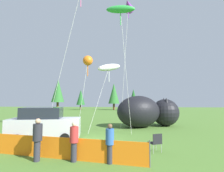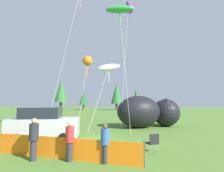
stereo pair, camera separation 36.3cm
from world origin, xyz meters
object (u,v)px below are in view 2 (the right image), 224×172
(folding_chair, at_px, (153,142))
(spectator_in_green_shirt, at_px, (34,137))
(parked_car, at_px, (44,124))
(kite_green_fish, at_px, (120,10))
(inflatable_cat, at_px, (148,113))
(kite_white_ghost, at_px, (109,68))
(spectator_in_yellow_shirt, at_px, (105,142))
(spectator_in_red_shirt, at_px, (70,139))
(kite_purple_delta, at_px, (128,5))
(kite_orange_flower, at_px, (87,61))

(folding_chair, xyz_separation_m, spectator_in_green_shirt, (-5.20, -1.74, 0.44))
(parked_car, height_order, kite_green_fish, kite_green_fish)
(inflatable_cat, height_order, kite_white_ghost, kite_white_ghost)
(spectator_in_yellow_shirt, bearing_deg, parked_car, 141.15)
(kite_white_ghost, bearing_deg, spectator_in_red_shirt, -94.44)
(kite_white_ghost, bearing_deg, folding_chair, -64.27)
(inflatable_cat, relative_size, kite_green_fish, 0.65)
(kite_purple_delta, height_order, kite_white_ghost, kite_purple_delta)
(kite_white_ghost, bearing_deg, spectator_in_green_shirt, -105.24)
(inflatable_cat, relative_size, kite_white_ghost, 1.10)
(spectator_in_green_shirt, relative_size, kite_orange_flower, 0.28)
(folding_chair, distance_m, spectator_in_yellow_shirt, 2.75)
(kite_white_ghost, height_order, kite_orange_flower, kite_orange_flower)
(parked_car, distance_m, folding_chair, 7.02)
(spectator_in_red_shirt, bearing_deg, kite_green_fish, 73.97)
(spectator_in_yellow_shirt, height_order, kite_orange_flower, kite_orange_flower)
(parked_car, relative_size, spectator_in_yellow_shirt, 2.92)
(kite_white_ghost, distance_m, kite_green_fish, 4.82)
(spectator_in_yellow_shirt, bearing_deg, kite_purple_delta, 84.50)
(folding_chair, bearing_deg, spectator_in_green_shirt, 83.14)
(spectator_in_green_shirt, height_order, kite_orange_flower, kite_orange_flower)
(inflatable_cat, bearing_deg, spectator_in_yellow_shirt, -129.15)
(folding_chair, height_order, kite_orange_flower, kite_orange_flower)
(kite_white_ghost, distance_m, kite_orange_flower, 2.10)
(spectator_in_yellow_shirt, xyz_separation_m, spectator_in_red_shirt, (-1.52, 0.08, 0.03))
(spectator_in_green_shirt, bearing_deg, kite_orange_flower, 85.26)
(kite_purple_delta, xyz_separation_m, kite_orange_flower, (-3.38, -2.15, -5.81))
(parked_car, xyz_separation_m, spectator_in_green_shirt, (1.52, -3.72, -0.05))
(folding_chair, bearing_deg, kite_green_fish, -1.98)
(kite_orange_flower, bearing_deg, spectator_in_yellow_shirt, -69.34)
(spectator_in_yellow_shirt, distance_m, spectator_in_red_shirt, 1.53)
(spectator_in_green_shirt, bearing_deg, spectator_in_yellow_shirt, 0.18)
(kite_orange_flower, bearing_deg, kite_green_fish, -12.22)
(kite_green_fish, bearing_deg, kite_white_ghost, 120.82)
(spectator_in_yellow_shirt, xyz_separation_m, kite_white_ghost, (-0.91, 8.00, 4.61))
(kite_purple_delta, relative_size, kite_orange_flower, 1.96)
(spectator_in_yellow_shirt, relative_size, spectator_in_red_shirt, 0.96)
(parked_car, distance_m, spectator_in_green_shirt, 4.02)
(spectator_in_yellow_shirt, relative_size, spectator_in_green_shirt, 0.90)
(spectator_in_red_shirt, bearing_deg, spectator_in_green_shirt, -176.73)
(inflatable_cat, relative_size, spectator_in_red_shirt, 4.03)
(folding_chair, relative_size, kite_white_ghost, 0.15)
(parked_car, xyz_separation_m, kite_orange_flower, (2.08, 3.00, 4.80))
(folding_chair, distance_m, kite_white_ghost, 8.54)
(kite_green_fish, bearing_deg, spectator_in_yellow_shirt, -91.99)
(kite_green_fish, bearing_deg, inflatable_cat, 58.82)
(kite_white_ghost, bearing_deg, parked_car, -130.82)
(spectator_in_yellow_shirt, relative_size, kite_orange_flower, 0.25)
(spectator_in_green_shirt, distance_m, kite_white_ghost, 9.44)
(kite_purple_delta, bearing_deg, parked_car, -136.70)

